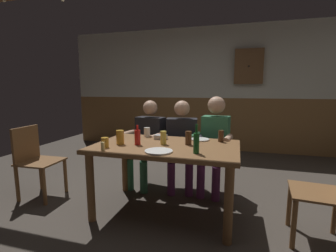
% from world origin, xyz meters
% --- Properties ---
extents(ground_plane, '(7.53, 7.53, 0.00)m').
position_xyz_m(ground_plane, '(0.00, 0.00, 0.00)').
color(ground_plane, '#423A33').
extents(back_wall_upper, '(6.27, 0.12, 1.51)m').
position_xyz_m(back_wall_upper, '(0.00, 2.83, 1.90)').
color(back_wall_upper, beige).
extents(back_wall_wainscot, '(6.27, 0.12, 1.14)m').
position_xyz_m(back_wall_wainscot, '(0.00, 2.83, 0.57)').
color(back_wall_wainscot, brown).
rests_on(back_wall_wainscot, ground_plane).
extents(dining_table, '(1.51, 0.94, 0.75)m').
position_xyz_m(dining_table, '(0.00, -0.18, 0.64)').
color(dining_table, brown).
rests_on(dining_table, ground_plane).
extents(person_0, '(0.58, 0.57, 1.18)m').
position_xyz_m(person_0, '(-0.47, 0.51, 0.65)').
color(person_0, black).
rests_on(person_0, ground_plane).
extents(person_1, '(0.59, 0.56, 1.19)m').
position_xyz_m(person_1, '(0.01, 0.52, 0.66)').
color(person_1, black).
rests_on(person_1, ground_plane).
extents(person_2, '(0.51, 0.54, 1.24)m').
position_xyz_m(person_2, '(0.44, 0.52, 0.69)').
color(person_2, '#33724C').
rests_on(person_2, ground_plane).
extents(chair_empty_near_right, '(0.48, 0.48, 0.88)m').
position_xyz_m(chair_empty_near_right, '(1.50, -0.32, 0.48)').
color(chair_empty_near_right, brown).
rests_on(chair_empty_near_right, ground_plane).
extents(chair_empty_near_left, '(0.46, 0.46, 0.88)m').
position_xyz_m(chair_empty_near_left, '(-1.67, -0.24, 0.48)').
color(chair_empty_near_left, brown).
rests_on(chair_empty_near_left, ground_plane).
extents(table_candle, '(0.04, 0.04, 0.08)m').
position_xyz_m(table_candle, '(-0.52, -0.57, 0.79)').
color(table_candle, '#F9E08C').
rests_on(table_candle, dining_table).
extents(condiment_caddy, '(0.14, 0.10, 0.05)m').
position_xyz_m(condiment_caddy, '(-0.14, 0.09, 0.78)').
color(condiment_caddy, '#B2B7BC').
rests_on(condiment_caddy, dining_table).
extents(plate_0, '(0.21, 0.21, 0.01)m').
position_xyz_m(plate_0, '(0.31, 0.16, 0.76)').
color(plate_0, white).
rests_on(plate_0, dining_table).
extents(plate_1, '(0.26, 0.26, 0.01)m').
position_xyz_m(plate_1, '(0.02, -0.48, 0.76)').
color(plate_1, white).
rests_on(plate_1, dining_table).
extents(bottle_0, '(0.06, 0.06, 0.27)m').
position_xyz_m(bottle_0, '(0.37, -0.43, 0.86)').
color(bottle_0, '#195923').
rests_on(bottle_0, dining_table).
extents(bottle_1, '(0.06, 0.06, 0.21)m').
position_xyz_m(bottle_1, '(-0.29, -0.26, 0.84)').
color(bottle_1, red).
rests_on(bottle_1, dining_table).
extents(pint_glass_0, '(0.08, 0.08, 0.11)m').
position_xyz_m(pint_glass_0, '(-0.35, 0.18, 0.81)').
color(pint_glass_0, white).
rests_on(pint_glass_0, dining_table).
extents(pint_glass_1, '(0.06, 0.06, 0.13)m').
position_xyz_m(pint_glass_1, '(0.55, 0.14, 0.82)').
color(pint_glass_1, '#4C2D19').
rests_on(pint_glass_1, dining_table).
extents(pint_glass_2, '(0.07, 0.07, 0.15)m').
position_xyz_m(pint_glass_2, '(0.23, -0.10, 0.83)').
color(pint_glass_2, '#4C2D19').
rests_on(pint_glass_2, dining_table).
extents(pint_glass_3, '(0.08, 0.08, 0.10)m').
position_xyz_m(pint_glass_3, '(-0.56, -0.46, 0.80)').
color(pint_glass_3, gold).
rests_on(pint_glass_3, dining_table).
extents(pint_glass_4, '(0.07, 0.07, 0.14)m').
position_xyz_m(pint_glass_4, '(-0.03, -0.16, 0.83)').
color(pint_glass_4, '#E5C64C').
rests_on(pint_glass_4, dining_table).
extents(pint_glass_5, '(0.08, 0.08, 0.15)m').
position_xyz_m(pint_glass_5, '(-0.48, -0.29, 0.83)').
color(pint_glass_5, gold).
rests_on(pint_glass_5, dining_table).
extents(wall_dart_cabinet, '(0.56, 0.15, 0.70)m').
position_xyz_m(wall_dart_cabinet, '(0.90, 2.70, 1.79)').
color(wall_dart_cabinet, brown).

